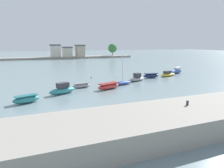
{
  "coord_description": "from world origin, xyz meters",
  "views": [
    {
      "loc": [
        -3.12,
        -20.35,
        7.9
      ],
      "look_at": [
        9.47,
        12.69,
        0.44
      ],
      "focal_mm": 30.79,
      "sensor_mm": 36.0,
      "label": 1
    }
  ],
  "objects": [
    {
      "name": "mooring_buoy_0",
      "position": [
        8.13,
        22.81,
        0.17
      ],
      "size": [
        0.35,
        0.35,
        0.35
      ],
      "primitive_type": "sphere",
      "color": "orange",
      "rests_on": "ground"
    },
    {
      "name": "moored_boat_6",
      "position": [
        16.3,
        15.8,
        0.57
      ],
      "size": [
        4.65,
        2.55,
        1.69
      ],
      "rotation": [
        0.0,
        0.0,
        0.27
      ],
      "color": "#9E9EA3",
      "rests_on": "ground"
    },
    {
      "name": "ground_plane",
      "position": [
        0.0,
        0.0,
        0.0
      ],
      "size": [
        400.0,
        400.0,
        0.0
      ],
      "primitive_type": "plane",
      "color": "slate"
    },
    {
      "name": "moored_boat_8",
      "position": [
        26.62,
        18.71,
        0.47
      ],
      "size": [
        5.48,
        3.19,
        1.32
      ],
      "rotation": [
        0.0,
        0.0,
        0.3
      ],
      "color": "yellow",
      "rests_on": "ground"
    },
    {
      "name": "moored_boat_1",
      "position": [
        -5.07,
        7.13,
        0.52
      ],
      "size": [
        3.75,
        2.36,
        1.07
      ],
      "rotation": [
        0.0,
        0.0,
        0.32
      ],
      "color": "teal",
      "rests_on": "ground"
    },
    {
      "name": "mooring_bollard",
      "position": [
        10.14,
        -6.23,
        2.24
      ],
      "size": [
        0.24,
        0.24,
        0.48
      ],
      "primitive_type": "cylinder",
      "color": "#2D2D33",
      "rests_on": "seawall_embankment"
    },
    {
      "name": "moored_boat_4",
      "position": [
        8.17,
        10.92,
        0.52
      ],
      "size": [
        4.87,
        2.95,
        1.08
      ],
      "rotation": [
        0.0,
        0.0,
        0.34
      ],
      "color": "#C63833",
      "rests_on": "ground"
    },
    {
      "name": "moored_boat_7",
      "position": [
        21.37,
        18.03,
        0.51
      ],
      "size": [
        4.03,
        1.47,
        1.07
      ],
      "rotation": [
        0.0,
        0.0,
        -0.09
      ],
      "color": "navy",
      "rests_on": "ground"
    },
    {
      "name": "moored_boat_5",
      "position": [
        11.89,
        13.27,
        0.41
      ],
      "size": [
        4.33,
        2.16,
        6.0
      ],
      "rotation": [
        0.0,
        0.0,
        0.24
      ],
      "color": "#3856A8",
      "rests_on": "ground"
    },
    {
      "name": "seawall_embankment",
      "position": [
        0.0,
        -6.8,
        1.0
      ],
      "size": [
        74.36,
        6.62,
        2.0
      ],
      "primitive_type": "cube",
      "color": "gray",
      "rests_on": "ground"
    },
    {
      "name": "moored_boat_2",
      "position": [
        0.1,
        10.35,
        0.7
      ],
      "size": [
        4.65,
        2.95,
        1.81
      ],
      "rotation": [
        0.0,
        0.0,
        0.38
      ],
      "color": "teal",
      "rests_on": "ground"
    },
    {
      "name": "distant_shoreline",
      "position": [
        2.94,
        85.86,
        2.68
      ],
      "size": [
        95.83,
        6.73,
        7.91
      ],
      "color": "gray",
      "rests_on": "ground"
    },
    {
      "name": "moored_boat_9",
      "position": [
        31.36,
        21.61,
        0.63
      ],
      "size": [
        5.43,
        3.19,
        1.63
      ],
      "rotation": [
        0.0,
        0.0,
        0.32
      ],
      "color": "#3856A8",
      "rests_on": "ground"
    },
    {
      "name": "moored_boat_3",
      "position": [
        3.87,
        13.59,
        0.41
      ],
      "size": [
        3.57,
        1.54,
        0.85
      ],
      "rotation": [
        0.0,
        0.0,
        0.17
      ],
      "color": "#9E9EA3",
      "rests_on": "ground"
    }
  ]
}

